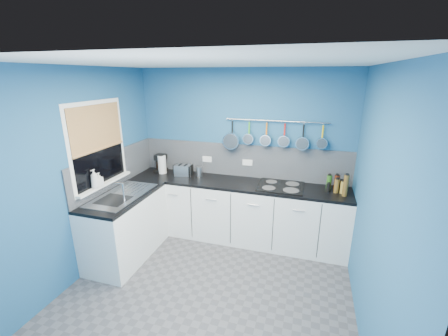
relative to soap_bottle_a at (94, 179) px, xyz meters
The scene contains 41 objects.
floor 1.93m from the soap_bottle_a, ahead, with size 3.20×3.00×0.02m, color #47474C.
ceiling 2.04m from the soap_bottle_a, ahead, with size 3.20×3.00×0.02m, color white.
wall_back 2.08m from the soap_bottle_a, 42.58° to the left, with size 3.20×0.02×2.50m, color #1F537F.
wall_front 2.23m from the soap_bottle_a, 46.53° to the right, with size 3.20×0.02×2.50m, color #1F537F.
wall_left 0.15m from the soap_bottle_a, 127.55° to the right, with size 0.02×3.00×2.50m, color #1F537F.
wall_right 3.14m from the soap_bottle_a, ahead, with size 0.02×3.00×2.50m, color #1F537F.
backsplash_back 2.06m from the soap_bottle_a, 42.13° to the left, with size 3.20×0.02×0.50m, color slate.
backsplash_left 0.50m from the soap_bottle_a, 96.67° to the left, with size 0.02×1.80×0.50m, color slate.
cabinet_run_back 2.02m from the soap_bottle_a, 35.61° to the left, with size 3.20×0.60×0.86m, color white.
worktop_back 1.90m from the soap_bottle_a, 35.61° to the left, with size 3.20×0.60×0.04m, color black.
cabinet_run_left 0.80m from the soap_bottle_a, 40.43° to the left, with size 0.60×1.20×0.86m, color white.
worktop_left 0.42m from the soap_bottle_a, 40.43° to the left, with size 0.60×1.20×0.04m, color black.
window_frame 0.43m from the soap_bottle_a, 102.93° to the left, with size 0.01×1.00×1.10m, color white.
window_glass 0.43m from the soap_bottle_a, 101.54° to the left, with size 0.01×0.90×1.00m, color black.
bamboo_blind 0.64m from the soap_bottle_a, 99.28° to the left, with size 0.01×0.90×0.55m, color tan.
window_sill 0.24m from the soap_bottle_a, 95.83° to the left, with size 0.10×0.98×0.03m, color white.
sink_unit 0.40m from the soap_bottle_a, 40.43° to the left, with size 0.50×0.95×0.01m, color silver.
mixer_tap 0.41m from the soap_bottle_a, ahead, with size 0.12×0.08×0.26m, color silver, non-canonical shape.
socket_left 1.69m from the soap_bottle_a, 54.44° to the left, with size 0.15×0.01×0.09m, color white.
socket_right 2.13m from the soap_bottle_a, 40.07° to the left, with size 0.15×0.01×0.09m, color white.
pot_rail 2.51m from the soap_bottle_a, 33.55° to the left, with size 0.02×0.02×1.45m, color silver.
soap_bottle_a is the anchor object (origin of this frame).
soap_bottle_b 0.08m from the soap_bottle_a, 90.00° to the left, with size 0.08×0.08×0.17m, color white.
paper_towel 1.20m from the soap_bottle_a, 75.62° to the left, with size 0.13×0.13×0.28m, color white.
coffee_maker 1.23m from the soap_bottle_a, 78.58° to the left, with size 0.16×0.18×0.29m, color black, non-canonical shape.
toaster 1.34m from the soap_bottle_a, 60.28° to the left, with size 0.26×0.15×0.17m, color silver.
canister 1.52m from the soap_bottle_a, 52.99° to the left, with size 0.10×0.10×0.14m, color silver.
hob 2.45m from the soap_bottle_a, 26.94° to the left, with size 0.62×0.55×0.01m, color black.
pan_0 1.97m from the soap_bottle_a, 43.76° to the left, with size 0.25×0.12×0.44m, color silver, non-canonical shape.
pan_1 2.17m from the soap_bottle_a, 39.01° to the left, with size 0.16×0.09×0.35m, color silver, non-canonical shape.
pan_2 2.37m from the soap_bottle_a, 35.07° to the left, with size 0.16×0.11×0.35m, color silver, non-canonical shape.
pan_3 2.57m from the soap_bottle_a, 31.77° to the left, with size 0.17×0.08×0.36m, color silver, non-canonical shape.
pan_4 2.79m from the soap_bottle_a, 28.99° to the left, with size 0.18×0.12×0.37m, color silver, non-canonical shape.
pan_5 3.01m from the soap_bottle_a, 26.62° to the left, with size 0.15×0.10×0.34m, color silver, non-canonical shape.
condiment_0 3.23m from the soap_bottle_a, 22.52° to the left, with size 0.07×0.07×0.12m, color black.
condiment_1 3.16m from the soap_bottle_a, 22.78° to the left, with size 0.07×0.07×0.20m, color #4C190C.
condiment_2 3.07m from the soap_bottle_a, 23.44° to the left, with size 0.07×0.07×0.19m, color #265919.
condiment_3 3.18m from the soap_bottle_a, 20.26° to the left, with size 0.07×0.07×0.16m, color olive.
condiment_4 3.11m from the soap_bottle_a, 20.80° to the left, with size 0.06×0.06×0.19m, color brown.
condiment_5 3.02m from the soap_bottle_a, 21.57° to the left, with size 0.05×0.05×0.11m, color black.
condiment_6 3.17m from the soap_bottle_a, 18.67° to the left, with size 0.06×0.06×0.28m, color brown.
Camera 1 is at (0.99, -2.67, 2.39)m, focal length 23.38 mm.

